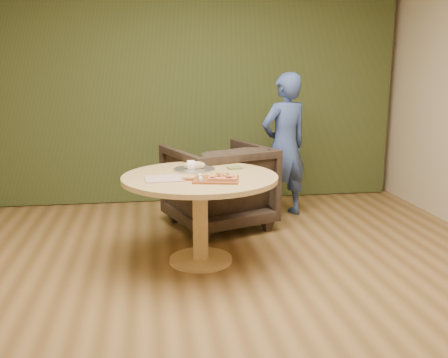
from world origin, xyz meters
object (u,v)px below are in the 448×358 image
Objects in this scene: bread_roll at (193,165)px; pedestal_table at (200,192)px; serving_tray at (194,169)px; flatbread_pizza at (223,177)px; cutlery_roll at (200,177)px; armchair at (218,182)px; person_standing at (284,146)px; pizza_paddle at (215,180)px.

pedestal_table is at bearing -80.73° from bread_roll.
serving_tray is 0.04m from bread_roll.
flatbread_pizza reaches higher than cutlery_roll.
person_standing is at bearing 179.71° from armchair.
bread_roll is at bearing 95.71° from cutlery_roll.
person_standing is (0.77, 0.28, 0.31)m from armchair.
person_standing is (1.07, 1.43, 0.00)m from cutlery_roll.
pizza_paddle is 0.07m from flatbread_pizza.
pedestal_table is 2.73× the size of pizza_paddle.
armchair is at bearing 83.84° from flatbread_pizza.
flatbread_pizza is 0.17× the size of person_standing.
person_standing reaches higher than pizza_paddle.
bread_roll is at bearing 114.69° from flatbread_pizza.
flatbread_pizza is 0.47m from bread_roll.
pizza_paddle is 1.72m from person_standing.
bread_roll reaches higher than pedestal_table.
person_standing is (0.96, 1.43, 0.03)m from pizza_paddle.
bread_roll is at bearing 180.00° from serving_tray.
person_standing reaches higher than armchair.
armchair is at bearing 73.15° from pedestal_table.
serving_tray is at bearing 94.53° from cutlery_roll.
serving_tray is at bearing 96.93° from pedestal_table.
flatbread_pizza is 0.18m from cutlery_roll.
flatbread_pizza is 1.35× the size of bread_roll.
pizza_paddle is 1.32× the size of serving_tray.
pizza_paddle is 1.20m from armchair.
serving_tray is at bearing 22.24° from person_standing.
armchair is at bearing 66.82° from serving_tray.
person_standing is (1.08, 1.00, 0.03)m from serving_tray.
pedestal_table is 4.90× the size of flatbread_pizza.
flatbread_pizza is at bearing -52.74° from pedestal_table.
serving_tray is (-0.12, 0.42, -0.00)m from pizza_paddle.
person_standing reaches higher than serving_tray.
pedestal_table is 0.27m from pizza_paddle.
person_standing is at bearing 42.99° from serving_tray.
cutlery_roll is (-0.11, -0.01, 0.02)m from pizza_paddle.
pizza_paddle is at bearing -65.48° from pedestal_table.
pedestal_table is 6.63× the size of bread_roll.
pedestal_table is 1.62m from person_standing.
serving_tray reaches higher than pedestal_table.
pizza_paddle is at bearing 60.27° from armchair.
person_standing reaches higher than cutlery_roll.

